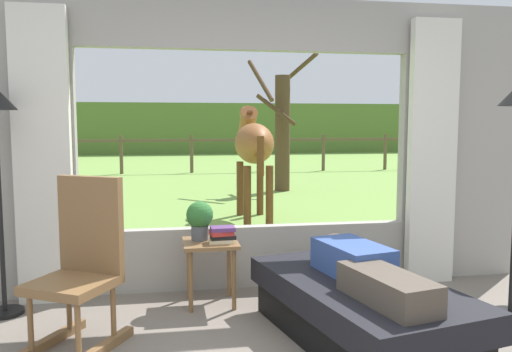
{
  "coord_description": "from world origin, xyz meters",
  "views": [
    {
      "loc": [
        -0.7,
        -2.29,
        1.47
      ],
      "look_at": [
        0.0,
        1.8,
        1.05
      ],
      "focal_mm": 36.48,
      "sensor_mm": 36.0,
      "label": 1
    }
  ],
  "objects": [
    {
      "name": "back_wall_with_window",
      "position": [
        0.0,
        2.26,
        1.25
      ],
      "size": [
        5.2,
        0.12,
        2.55
      ],
      "color": "#9E998E",
      "rests_on": "ground_plane"
    },
    {
      "name": "book_stack",
      "position": [
        -0.28,
        1.78,
        0.59
      ],
      "size": [
        0.22,
        0.16,
        0.13
      ],
      "color": "beige",
      "rests_on": "side_table"
    },
    {
      "name": "horse",
      "position": [
        0.58,
        5.42,
        1.16
      ],
      "size": [
        0.58,
        1.81,
        1.73
      ],
      "rotation": [
        0.0,
        0.0,
        -0.02
      ],
      "color": "brown",
      "rests_on": "outdoor_pasture_lawn"
    },
    {
      "name": "curtain_panel_left",
      "position": [
        -1.69,
        2.12,
        1.2
      ],
      "size": [
        0.44,
        0.1,
        2.4
      ],
      "primitive_type": "cube",
      "color": "silver",
      "rests_on": "ground_plane"
    },
    {
      "name": "recliner_sofa",
      "position": [
        0.56,
        0.94,
        0.22
      ],
      "size": [
        1.25,
        1.86,
        0.42
      ],
      "rotation": [
        0.0,
        0.0,
        0.22
      ],
      "color": "black",
      "rests_on": "ground_plane"
    },
    {
      "name": "distant_hill_ridge",
      "position": [
        0.0,
        23.0,
        1.2
      ],
      "size": [
        36.0,
        2.0,
        2.4
      ],
      "primitive_type": "cube",
      "color": "#537030",
      "rests_on": "ground_plane"
    },
    {
      "name": "rocking_chair",
      "position": [
        -1.27,
        1.21,
        0.55
      ],
      "size": [
        0.73,
        0.82,
        1.12
      ],
      "rotation": [
        0.0,
        0.0,
        -0.51
      ],
      "color": "brown",
      "rests_on": "ground_plane"
    },
    {
      "name": "curtain_panel_right",
      "position": [
        1.69,
        2.12,
        1.2
      ],
      "size": [
        0.44,
        0.1,
        2.4
      ],
      "primitive_type": "cube",
      "color": "silver",
      "rests_on": "ground_plane"
    },
    {
      "name": "outdoor_pasture_lawn",
      "position": [
        0.0,
        13.16,
        0.01
      ],
      "size": [
        36.0,
        21.68,
        0.02
      ],
      "primitive_type": "cube",
      "color": "#759E47",
      "rests_on": "ground_plane"
    },
    {
      "name": "potted_plant",
      "position": [
        -0.45,
        1.9,
        0.7
      ],
      "size": [
        0.22,
        0.22,
        0.32
      ],
      "color": "#4C5156",
      "rests_on": "side_table"
    },
    {
      "name": "side_table",
      "position": [
        -0.37,
        1.84,
        0.43
      ],
      "size": [
        0.44,
        0.44,
        0.52
      ],
      "color": "brown",
      "rests_on": "ground_plane"
    },
    {
      "name": "reclining_person",
      "position": [
        0.56,
        0.9,
        0.52
      ],
      "size": [
        0.46,
        1.43,
        0.22
      ],
      "rotation": [
        0.0,
        0.0,
        0.22
      ],
      "color": "#334C8C",
      "rests_on": "recliner_sofa"
    },
    {
      "name": "pasture_fence_line",
      "position": [
        0.0,
        12.98,
        0.74
      ],
      "size": [
        16.1,
        0.1,
        1.1
      ],
      "color": "brown",
      "rests_on": "outdoor_pasture_lawn"
    },
    {
      "name": "pasture_tree",
      "position": [
        1.71,
        8.56,
        1.36
      ],
      "size": [
        1.38,
        1.47,
        2.92
      ],
      "color": "#4C3823",
      "rests_on": "outdoor_pasture_lawn"
    }
  ]
}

